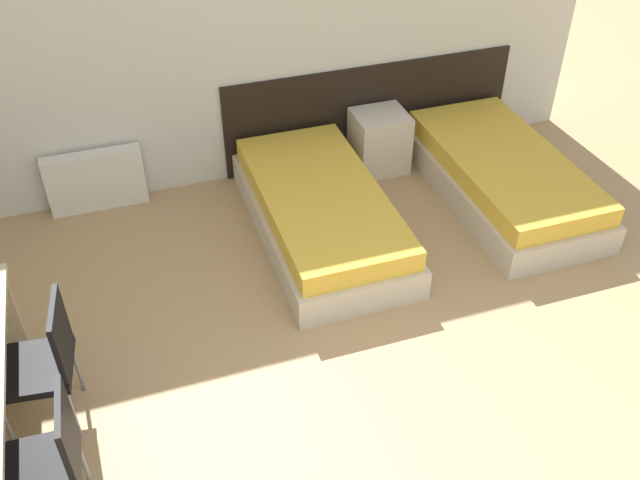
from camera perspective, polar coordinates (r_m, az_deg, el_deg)
name	(u,v)px	position (r m, az deg, el deg)	size (l,w,h in m)	color
wall_back	(248,26)	(5.90, -5.80, 16.64)	(6.08, 0.05, 2.70)	silver
headboard_panel	(370,111)	(6.54, 4.02, 10.23)	(2.69, 0.03, 0.88)	black
bed_near_window	(321,213)	(5.61, 0.09, 2.20)	(0.97, 1.98, 0.42)	beige
bed_near_door	(502,177)	(6.23, 14.39, 4.91)	(0.97, 1.98, 0.42)	beige
nightstand	(379,141)	(6.43, 4.76, 7.89)	(0.46, 0.42, 0.54)	beige
radiator	(96,181)	(6.17, -17.50, 4.56)	(0.79, 0.12, 0.52)	silver
chair_near_laptop	(43,360)	(4.35, -21.27, -8.91)	(0.47, 0.47, 0.89)	black
chair_near_notebook	(47,462)	(3.88, -20.99, -16.22)	(0.44, 0.44, 0.89)	black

